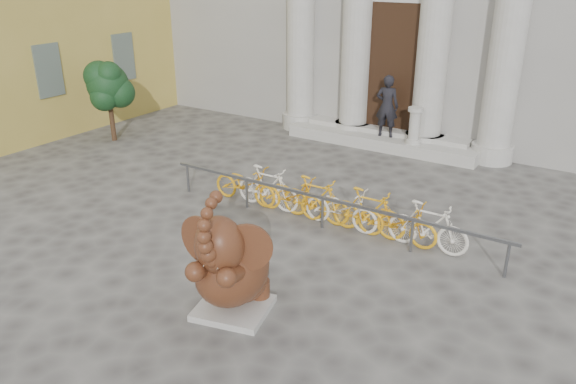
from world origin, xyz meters
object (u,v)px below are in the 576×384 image
Objects in this scene: tree at (108,85)px; bike_rack at (328,202)px; elephant_statue at (231,268)px; pedestrian at (387,106)px.

bike_rack is at bearing -11.10° from tree.
elephant_statue is 1.23× the size of pedestrian.
pedestrian reaches higher than bike_rack.
bike_rack is 4.29× the size of pedestrian.
bike_rack is (-0.30, 3.78, -0.33)m from elephant_statue.
bike_rack is 5.80m from pedestrian.
elephant_statue is 0.91× the size of tree.
tree reaches higher than pedestrian.
bike_rack is at bearing 92.35° from pedestrian.
bike_rack is 8.89m from tree.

